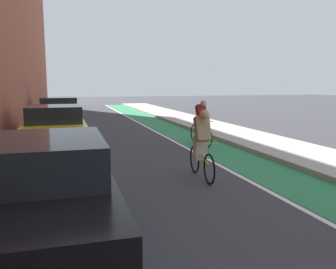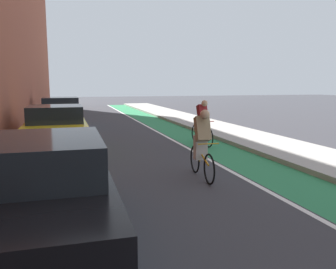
% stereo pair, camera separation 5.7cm
% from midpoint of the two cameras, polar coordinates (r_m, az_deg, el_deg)
% --- Properties ---
extents(ground_plane, '(95.79, 95.79, 0.00)m').
position_cam_midpoint_polar(ground_plane, '(12.83, -6.43, -1.53)').
color(ground_plane, '#38383D').
extents(bike_lane_paint, '(1.60, 43.54, 0.00)m').
position_cam_midpoint_polar(bike_lane_paint, '(15.40, 2.33, 0.18)').
color(bike_lane_paint, '#2D8451').
rests_on(bike_lane_paint, ground).
extents(lane_divider_stripe, '(0.12, 43.54, 0.00)m').
position_cam_midpoint_polar(lane_divider_stripe, '(15.14, -0.90, 0.05)').
color(lane_divider_stripe, white).
rests_on(lane_divider_stripe, ground).
extents(sidewalk_right, '(2.52, 43.54, 0.14)m').
position_cam_midpoint_polar(sidewalk_right, '(16.15, 9.28, 0.71)').
color(sidewalk_right, '#A8A59E').
rests_on(sidewalk_right, ground).
extents(parked_sedan_black, '(1.89, 4.51, 1.53)m').
position_cam_midpoint_polar(parked_sedan_black, '(4.90, -20.07, -8.84)').
color(parked_sedan_black, black).
rests_on(parked_sedan_black, ground).
extents(parked_sedan_yellow_cab, '(1.91, 4.27, 1.53)m').
position_cam_midpoint_polar(parked_sedan_yellow_cab, '(11.37, -17.84, 0.85)').
color(parked_sedan_yellow_cab, yellow).
rests_on(parked_sedan_yellow_cab, ground).
extents(parked_sedan_white, '(2.08, 4.37, 1.53)m').
position_cam_midpoint_polar(parked_sedan_white, '(18.32, -17.22, 3.59)').
color(parked_sedan_white, silver).
rests_on(parked_sedan_white, ground).
extents(cyclist_trailing, '(0.48, 1.74, 1.62)m').
position_cam_midpoint_polar(cyclist_trailing, '(8.03, 5.80, -1.58)').
color(cyclist_trailing, black).
rests_on(cyclist_trailing, ground).
extents(cyclist_far, '(0.48, 1.74, 1.63)m').
position_cam_midpoint_polar(cyclist_far, '(12.46, 5.73, 2.15)').
color(cyclist_far, black).
rests_on(cyclist_far, ground).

